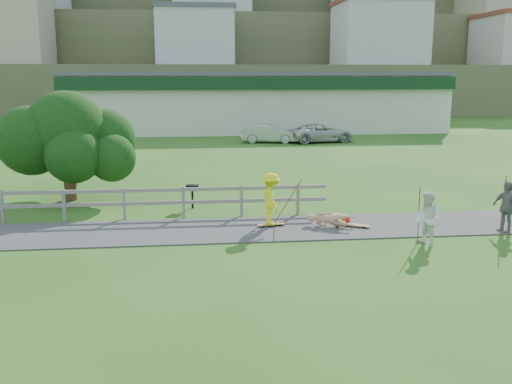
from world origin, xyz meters
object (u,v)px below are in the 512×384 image
skater_fallen (330,219)px  car_silver (270,134)px  car_white (321,133)px  spectator_a (428,219)px  tree (68,154)px  skater_rider (271,202)px  bbq (192,196)px  spectator_b (506,207)px

skater_fallen → car_silver: size_ratio=0.38×
skater_fallen → car_white: car_white is taller
spectator_a → tree: (-11.47, 7.50, 1.05)m
skater_rider → bbq: size_ratio=1.90×
skater_fallen → skater_rider: bearing=106.4°
skater_rider → car_silver: 23.59m
spectator_b → bbq: bearing=-135.9°
spectator_b → car_silver: (-4.04, 24.80, -0.14)m
car_silver → tree: tree is taller
car_white → car_silver: bearing=78.0°
skater_rider → bbq: skater_rider is taller
spectator_a → bbq: size_ratio=1.79×
tree → bbq: (4.77, -1.96, -1.40)m
spectator_a → bbq: (-6.70, 5.54, -0.35)m
spectator_a → car_white: spectator_a is taller
car_white → bbq: 22.40m
skater_fallen → spectator_b: bearing=-77.0°
skater_fallen → spectator_a: spectator_a is taller
car_silver → bbq: 21.14m
car_silver → spectator_b: bearing=-160.5°
spectator_a → car_silver: (-1.03, 25.91, -0.12)m
tree → bbq: bearing=-22.3°
skater_rider → spectator_b: (7.19, -1.42, -0.03)m
tree → spectator_a: bearing=-33.2°
spectator_b → car_silver: size_ratio=0.40×
skater_fallen → car_white: 24.14m
tree → bbq: size_ratio=5.74×
skater_rider → car_white: (6.95, 23.32, -0.16)m
spectator_b → tree: bearing=-135.2°
skater_fallen → bbq: (-4.41, 3.30, 0.16)m
spectator_a → tree: size_ratio=0.31×
car_silver → tree: bearing=160.7°
spectator_b → tree: 15.87m
skater_fallen → tree: tree is taller
spectator_a → car_silver: bearing=163.2°
skater_rider → car_silver: (3.15, 23.38, -0.17)m
spectator_b → tree: (-14.49, 6.39, 1.03)m
car_white → bbq: size_ratio=5.54×
car_silver → bbq: (-5.67, -20.37, -0.23)m
spectator_b → car_white: (-0.24, 24.73, -0.13)m
skater_rider → car_silver: bearing=-15.2°
car_silver → bbq: car_silver is taller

